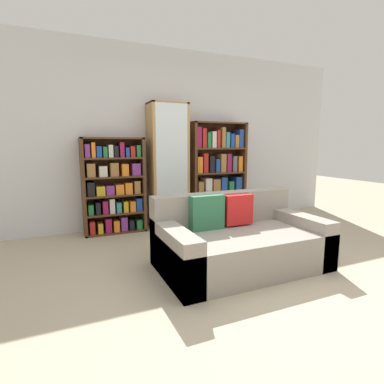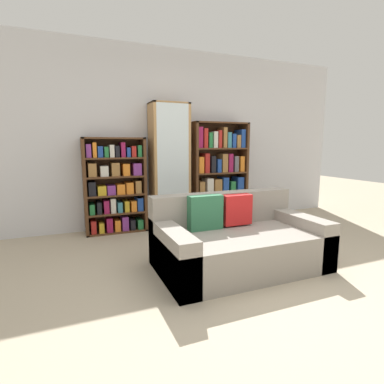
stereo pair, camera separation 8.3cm
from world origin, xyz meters
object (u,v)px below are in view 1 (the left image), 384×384
Objects in this scene: couch at (238,241)px; display_cabinet at (168,167)px; wine_bottle at (235,227)px; bookshelf_left at (114,187)px; bookshelf_right at (217,175)px.

display_cabinet is (-0.16, 1.75, 0.66)m from couch.
couch is 0.89× the size of display_cabinet.
display_cabinet is 4.89× the size of wine_bottle.
display_cabinet is 1.37m from wine_bottle.
couch is 1.23× the size of bookshelf_left.
display_cabinet is at bearing -1.14° from bookshelf_left.
bookshelf_left is at bearing 179.97° from bookshelf_right.
bookshelf_right is at bearing 76.06° from wine_bottle.
couch is at bearing -61.16° from bookshelf_left.
wine_bottle is (0.61, -0.96, -0.77)m from display_cabinet.
display_cabinet is 0.86m from bookshelf_right.
bookshelf_left is at bearing 145.45° from wine_bottle.
bookshelf_left is at bearing 178.86° from display_cabinet.
bookshelf_left is 1.80m from wine_bottle.
display_cabinet is at bearing 95.12° from couch.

